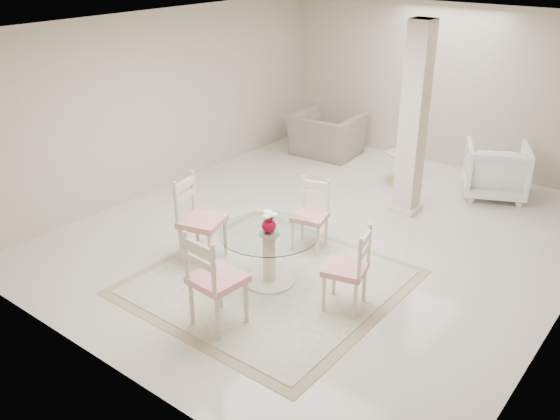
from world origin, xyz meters
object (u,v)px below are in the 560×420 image
Objects in this scene: dining_chair_west at (196,214)px; column at (414,121)px; dining_table at (269,257)px; red_vase at (269,222)px; dining_chair_east at (352,263)px; armchair_white at (496,170)px; recliner_taupe at (326,134)px; side_table at (401,168)px; dining_chair_north at (312,209)px; dining_chair_south at (211,274)px.

column is at bearing -40.64° from dining_chair_west.
red_vase is (0.00, -0.00, 0.44)m from dining_table.
dining_chair_east is at bearing 6.79° from red_vase.
armchair_white is (0.12, 3.97, -0.14)m from dining_chair_east.
dining_chair_east reaches higher than recliner_taupe.
armchair_white is at bearing 74.58° from dining_table.
dining_table is 2.23× the size of side_table.
side_table is at bearing 93.90° from red_vase.
side_table is at bearing -9.53° from armchair_white.
armchair_white is (1.13, 4.09, 0.08)m from dining_table.
dining_chair_east is at bearing 6.77° from dining_table.
dining_chair_north is (-0.12, 1.01, 0.20)m from dining_table.
dining_chair_east reaches higher than side_table.
dining_chair_north is (-0.12, 1.01, -0.25)m from red_vase.
dining_table is 0.94× the size of dining_chair_west.
red_vase is at bearing -80.49° from dining_chair_south.
dining_chair_south reaches higher than dining_table.
dining_table is 0.95× the size of dining_chair_south.
dining_chair_east is at bearing -70.63° from side_table.
red_vase is at bearing -96.90° from column.
armchair_white is (3.10, 0.01, 0.03)m from recliner_taupe.
dining_chair_east reaches higher than dining_chair_north.
dining_chair_west is 1.32× the size of armchair_white.
dining_table is 1.24× the size of armchair_white.
dining_chair_east is at bearing 63.54° from armchair_white.
dining_chair_north is 0.85× the size of recliner_taupe.
side_table is at bearing -26.70° from dining_chair_west.
recliner_taupe is 1.30× the size of armchair_white.
dining_chair_north is at bearing 43.20° from armchair_white.
red_vase is at bearing -98.51° from dining_chair_west.
armchair_white is 1.44m from side_table.
dining_chair_north is (-1.13, 0.89, -0.03)m from dining_chair_east.
dining_chair_west is 4.31m from recliner_taupe.
armchair_white is at bearing 59.41° from column.
column is 3.84m from dining_chair_south.
dining_chair_south is at bearing -84.57° from dining_table.
dining_chair_south is 1.32× the size of armchair_white.
armchair_white is (1.25, 3.08, -0.12)m from dining_chair_north.
side_table is at bearing 77.92° from dining_chair_north.
dining_chair_east is at bearing -98.56° from dining_chair_west.
red_vase is 0.24× the size of dining_chair_east.
dining_table is 1.07m from dining_chair_west.
column reaches higher than armchair_white.
dining_chair_east is 0.89× the size of recliner_taupe.
red_vase is 1.04m from dining_chair_east.
dining_table is 1.04m from dining_chair_east.
dining_chair_north is 2.04m from dining_chair_south.
recliner_taupe is at bearing 149.93° from column.
dining_chair_west is (-2.03, -0.24, 0.08)m from dining_chair_east.
dining_table is at bearing -98.13° from dining_chair_north.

